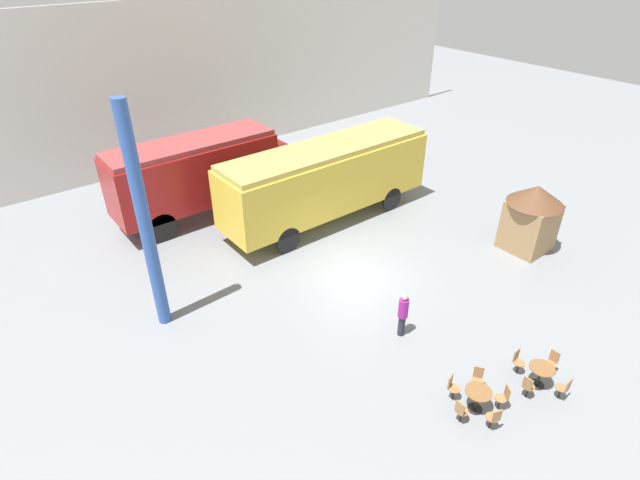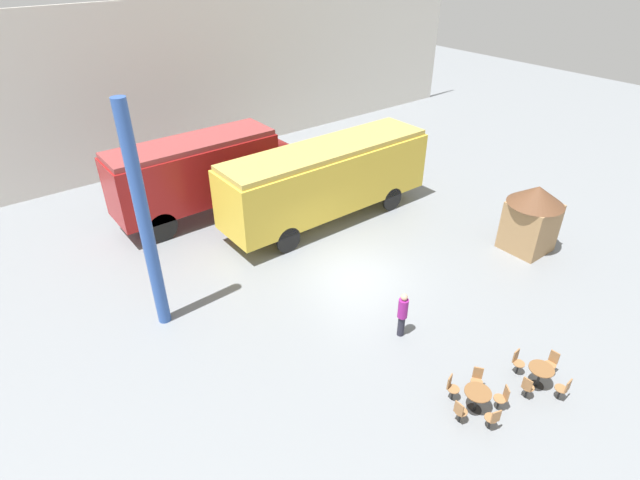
# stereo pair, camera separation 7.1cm
# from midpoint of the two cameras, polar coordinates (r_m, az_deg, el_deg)

# --- Properties ---
(ground_plane) EXTENTS (80.00, 80.00, 0.00)m
(ground_plane) POSITION_cam_midpoint_polar(r_m,az_deg,el_deg) (20.33, 4.01, -4.03)
(ground_plane) COLOR gray
(backdrop_wall) EXTENTS (44.00, 0.15, 9.00)m
(backdrop_wall) POSITION_cam_midpoint_polar(r_m,az_deg,el_deg) (30.71, -16.15, 16.69)
(backdrop_wall) COLOR silver
(backdrop_wall) RESTS_ON ground_plane
(streamlined_locomotive) EXTENTS (9.57, 2.47, 3.86)m
(streamlined_locomotive) POSITION_cam_midpoint_polar(r_m,az_deg,el_deg) (24.47, -12.82, 7.98)
(streamlined_locomotive) COLOR maroon
(streamlined_locomotive) RESTS_ON ground_plane
(passenger_coach_vintage) EXTENTS (10.42, 2.71, 3.71)m
(passenger_coach_vintage) POSITION_cam_midpoint_polar(r_m,az_deg,el_deg) (23.25, 0.65, 7.23)
(passenger_coach_vintage) COLOR gold
(passenger_coach_vintage) RESTS_ON ground_plane
(cafe_table_near) EXTENTS (0.77, 0.77, 0.75)m
(cafe_table_near) POSITION_cam_midpoint_polar(r_m,az_deg,el_deg) (15.59, 17.46, -16.62)
(cafe_table_near) COLOR black
(cafe_table_near) RESTS_ON ground_plane
(cafe_table_mid) EXTENTS (0.75, 0.75, 0.74)m
(cafe_table_mid) POSITION_cam_midpoint_polar(r_m,az_deg,el_deg) (16.91, 23.80, -13.65)
(cafe_table_mid) COLOR black
(cafe_table_mid) RESTS_ON ground_plane
(cafe_chair_0) EXTENTS (0.40, 0.40, 0.87)m
(cafe_chair_0) POSITION_cam_midpoint_polar(r_m,az_deg,el_deg) (16.16, 17.46, -14.79)
(cafe_chair_0) COLOR black
(cafe_chair_0) RESTS_ON ground_plane
(cafe_chair_1) EXTENTS (0.37, 0.39, 0.87)m
(cafe_chair_1) POSITION_cam_midpoint_polar(r_m,az_deg,el_deg) (15.73, 14.75, -15.81)
(cafe_chair_1) COLOR black
(cafe_chair_1) RESTS_ON ground_plane
(cafe_chair_2) EXTENTS (0.36, 0.36, 0.87)m
(cafe_chair_2) POSITION_cam_midpoint_polar(r_m,az_deg,el_deg) (15.18, 15.66, -18.25)
(cafe_chair_2) COLOR black
(cafe_chair_2) RESTS_ON ground_plane
(cafe_chair_3) EXTENTS (0.37, 0.39, 0.87)m
(cafe_chair_3) POSITION_cam_midpoint_polar(r_m,az_deg,el_deg) (15.28, 19.14, -18.63)
(cafe_chair_3) COLOR black
(cafe_chair_3) RESTS_ON ground_plane
(cafe_chair_4) EXTENTS (0.40, 0.40, 0.87)m
(cafe_chair_4) POSITION_cam_midpoint_polar(r_m,az_deg,el_deg) (15.89, 20.11, -16.42)
(cafe_chair_4) COLOR black
(cafe_chair_4) RESTS_ON ground_plane
(cafe_chair_5) EXTENTS (0.36, 0.36, 0.87)m
(cafe_chair_5) POSITION_cam_midpoint_polar(r_m,az_deg,el_deg) (16.80, 26.05, -14.90)
(cafe_chair_5) COLOR black
(cafe_chair_5) RESTS_ON ground_plane
(cafe_chair_6) EXTENTS (0.36, 0.36, 0.87)m
(cafe_chair_6) POSITION_cam_midpoint_polar(r_m,az_deg,el_deg) (17.48, 24.90, -12.44)
(cafe_chair_6) COLOR black
(cafe_chair_6) RESTS_ON ground_plane
(cafe_chair_7) EXTENTS (0.36, 0.36, 0.87)m
(cafe_chair_7) POSITION_cam_midpoint_polar(r_m,az_deg,el_deg) (17.11, 21.55, -12.62)
(cafe_chair_7) COLOR black
(cafe_chair_7) RESTS_ON ground_plane
(cafe_chair_8) EXTENTS (0.36, 0.36, 0.87)m
(cafe_chair_8) POSITION_cam_midpoint_polar(r_m,az_deg,el_deg) (16.42, 22.56, -15.15)
(cafe_chair_8) COLOR black
(cafe_chair_8) RESTS_ON ground_plane
(visitor_person) EXTENTS (0.34, 0.34, 1.75)m
(visitor_person) POSITION_cam_midpoint_polar(r_m,az_deg,el_deg) (17.16, 9.34, -8.22)
(visitor_person) COLOR #262633
(visitor_person) RESTS_ON ground_plane
(ticket_kiosk) EXTENTS (2.34, 2.34, 3.00)m
(ticket_kiosk) POSITION_cam_midpoint_polar(r_m,az_deg,el_deg) (22.97, 22.98, 2.71)
(ticket_kiosk) COLOR #99754C
(ticket_kiosk) RESTS_ON ground_plane
(support_pillar) EXTENTS (0.44, 0.44, 8.00)m
(support_pillar) POSITION_cam_midpoint_polar(r_m,az_deg,el_deg) (16.75, -19.51, 1.80)
(support_pillar) COLOR #2D519E
(support_pillar) RESTS_ON ground_plane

